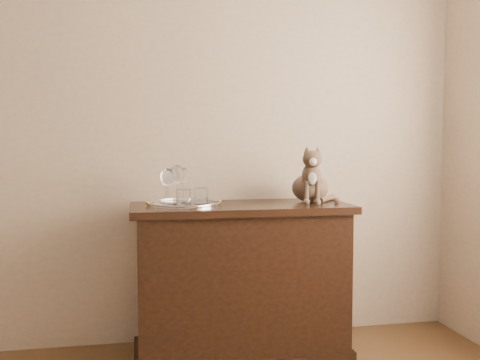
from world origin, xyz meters
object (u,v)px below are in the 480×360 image
object	(u,v)px
wine_glass_a	(165,187)
wine_glass_c	(168,186)
tumbler_a	(201,196)
cat	(310,174)
tumbler_b	(184,198)
sideboard	(241,280)
wine_glass_d	(177,184)
wine_glass_b	(183,185)
tray	(184,204)

from	to	relation	value
wine_glass_a	wine_glass_c	bearing A→B (deg)	-84.05
tumbler_a	cat	world-z (taller)	cat
wine_glass_c	tumbler_b	bearing A→B (deg)	-38.43
sideboard	wine_glass_a	distance (m)	0.67
sideboard	tumbler_b	xyz separation A→B (m)	(-0.32, -0.07, 0.48)
sideboard	wine_glass_a	bearing A→B (deg)	170.17
tumbler_a	wine_glass_c	bearing A→B (deg)	172.67
sideboard	cat	xyz separation A→B (m)	(0.41, 0.05, 0.59)
wine_glass_d	cat	bearing A→B (deg)	2.19
wine_glass_a	wine_glass_c	xyz separation A→B (m)	(0.01, -0.07, 0.01)
sideboard	wine_glass_b	bearing A→B (deg)	162.79
wine_glass_b	tumbler_b	xyz separation A→B (m)	(-0.01, -0.16, -0.05)
wine_glass_a	wine_glass_b	world-z (taller)	wine_glass_b
wine_glass_b	wine_glass_d	xyz separation A→B (m)	(-0.04, -0.08, 0.01)
sideboard	cat	bearing A→B (deg)	6.31
wine_glass_c	wine_glass_d	xyz separation A→B (m)	(0.05, 0.02, 0.01)
wine_glass_a	cat	size ratio (longest dim) A/B	0.55
wine_glass_c	wine_glass_b	bearing A→B (deg)	47.65
sideboard	wine_glass_c	size ratio (longest dim) A/B	6.16
wine_glass_d	cat	world-z (taller)	cat
wine_glass_d	sideboard	bearing A→B (deg)	-2.72
wine_glass_b	wine_glass_c	distance (m)	0.13
tray	wine_glass_b	size ratio (longest dim) A/B	2.08
tray	tumbler_a	distance (m)	0.11
tray	tumbler_a	size ratio (longest dim) A/B	4.57
wine_glass_b	cat	world-z (taller)	cat
tray	cat	distance (m)	0.74
wine_glass_b	tumbler_b	bearing A→B (deg)	-93.47
sideboard	cat	distance (m)	0.72
tray	cat	xyz separation A→B (m)	(0.72, 0.03, 0.16)
wine_glass_b	wine_glass_c	xyz separation A→B (m)	(-0.09, -0.10, 0.00)
sideboard	tumbler_b	size ratio (longest dim) A/B	14.20
tumbler_a	tray	bearing A→B (deg)	153.83
sideboard	wine_glass_d	xyz separation A→B (m)	(-0.35, 0.02, 0.54)
wine_glass_a	wine_glass_b	distance (m)	0.10
sideboard	tray	size ratio (longest dim) A/B	3.00
wine_glass_a	wine_glass_d	xyz separation A→B (m)	(0.06, -0.05, 0.02)
wine_glass_a	tumbler_a	bearing A→B (deg)	-27.61
tray	tumbler_b	size ratio (longest dim) A/B	4.73
sideboard	wine_glass_b	world-z (taller)	wine_glass_b
cat	wine_glass_d	bearing A→B (deg)	-164.53
wine_glass_b	wine_glass_d	world-z (taller)	wine_glass_d
sideboard	wine_glass_c	xyz separation A→B (m)	(-0.40, -0.00, 0.53)
tray	tumbler_b	distance (m)	0.10
tray	wine_glass_a	world-z (taller)	wine_glass_a
tray	wine_glass_b	xyz separation A→B (m)	(-0.00, 0.08, 0.10)
wine_glass_a	wine_glass_c	world-z (taller)	wine_glass_c
tray	tumbler_a	world-z (taller)	tumbler_a
tumbler_b	sideboard	bearing A→B (deg)	11.77
wine_glass_a	sideboard	bearing A→B (deg)	-9.83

